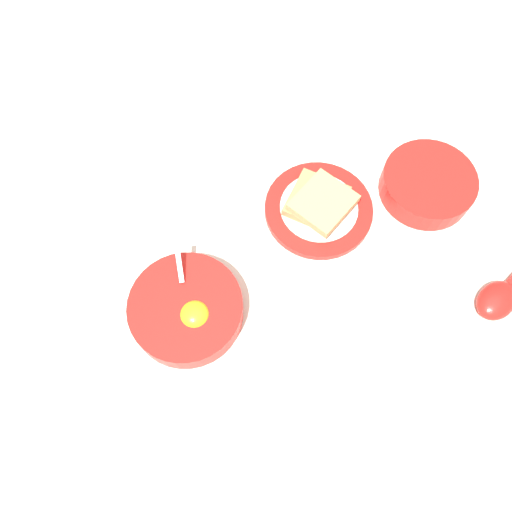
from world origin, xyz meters
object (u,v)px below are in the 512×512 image
(toast_sandwich, at_px, (320,202))
(egg_bowl, at_px, (187,309))
(soup_spoon, at_px, (501,295))
(congee_bowl, at_px, (428,184))
(toast_plate, at_px, (319,209))

(toast_sandwich, bearing_deg, egg_bowl, -122.87)
(egg_bowl, relative_size, soup_spoon, 1.08)
(congee_bowl, bearing_deg, toast_plate, -151.43)
(toast_sandwich, distance_m, soup_spoon, 0.30)
(soup_spoon, relative_size, congee_bowl, 1.01)
(toast_plate, bearing_deg, egg_bowl, -123.11)
(toast_plate, distance_m, toast_sandwich, 0.02)
(toast_sandwich, bearing_deg, soup_spoon, -13.76)
(egg_bowl, xyz_separation_m, soup_spoon, (0.43, 0.15, -0.01))
(egg_bowl, xyz_separation_m, toast_sandwich, (0.14, 0.22, 0.01))
(soup_spoon, height_order, congee_bowl, congee_bowl)
(congee_bowl, bearing_deg, egg_bowl, -134.54)
(egg_bowl, xyz_separation_m, congee_bowl, (0.30, 0.31, 0.00))
(toast_sandwich, xyz_separation_m, congee_bowl, (0.16, 0.08, -0.01))
(soup_spoon, bearing_deg, congee_bowl, 130.25)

